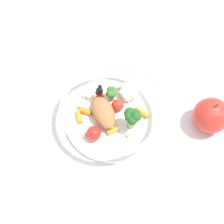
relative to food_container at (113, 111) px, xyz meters
name	(u,v)px	position (x,y,z in m)	size (l,w,h in m)	color
ground_plane	(110,124)	(-0.01, 0.01, -0.03)	(2.40, 2.40, 0.00)	white
food_container	(113,111)	(0.00, 0.00, 0.00)	(0.22, 0.22, 0.07)	white
loose_apple	(211,115)	(-0.11, -0.17, 0.01)	(0.08, 0.08, 0.09)	red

